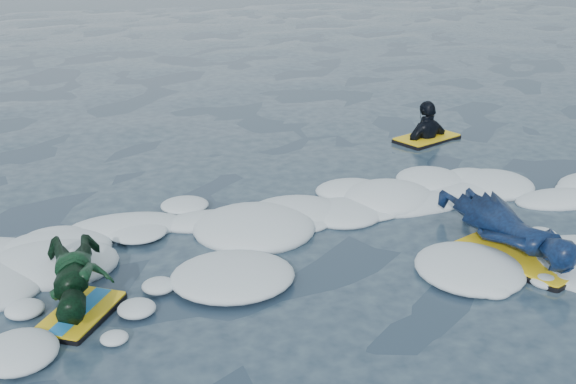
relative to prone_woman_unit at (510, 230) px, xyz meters
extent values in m
plane|color=#182C3B|center=(-2.39, -0.24, -0.24)|extent=(120.00, 120.00, 0.00)
cube|color=black|center=(0.00, -0.22, -0.20)|extent=(1.11, 1.36, 0.06)
cube|color=yellow|center=(0.00, -0.22, -0.16)|extent=(1.07, 1.33, 0.02)
imported|color=navy|center=(0.00, 0.03, 0.02)|extent=(0.88, 1.87, 0.43)
cube|color=black|center=(-4.07, -0.24, -0.21)|extent=(0.80, 0.93, 0.04)
cube|color=yellow|center=(-4.07, -0.24, -0.18)|extent=(0.77, 0.90, 0.01)
cube|color=#1C7ED5|center=(-4.07, -0.24, -0.17)|extent=(0.52, 0.74, 0.00)
imported|color=#103B1F|center=(-4.07, -0.04, 0.01)|extent=(0.62, 1.23, 0.46)
cube|color=black|center=(0.79, 3.67, -0.21)|extent=(1.11, 0.90, 0.05)
cube|color=yellow|center=(0.79, 3.67, -0.18)|extent=(1.08, 0.87, 0.02)
imported|color=black|center=(0.79, 3.67, -0.36)|extent=(0.92, 0.61, 1.46)
camera|label=1|loc=(-3.67, -5.71, 2.88)|focal=45.00mm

